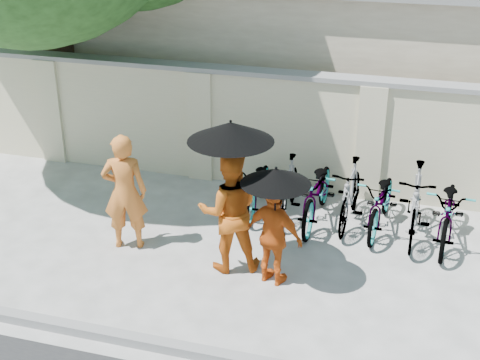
# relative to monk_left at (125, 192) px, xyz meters

# --- Properties ---
(ground) EXTENTS (80.00, 80.00, 0.00)m
(ground) POSITION_rel_monk_left_xyz_m (1.24, -0.42, -0.89)
(ground) COLOR #B9B7B4
(kerb) EXTENTS (40.00, 0.16, 0.12)m
(kerb) POSITION_rel_monk_left_xyz_m (1.24, -2.12, -0.83)
(kerb) COLOR gray
(kerb) RESTS_ON ground
(compound_wall) EXTENTS (20.00, 0.30, 2.00)m
(compound_wall) POSITION_rel_monk_left_xyz_m (2.24, 2.78, 0.11)
(compound_wall) COLOR beige
(compound_wall) RESTS_ON ground
(building_behind) EXTENTS (14.00, 6.00, 3.20)m
(building_behind) POSITION_rel_monk_left_xyz_m (3.24, 6.58, 0.71)
(building_behind) COLOR beige
(building_behind) RESTS_ON ground
(monk_left) EXTENTS (0.75, 0.60, 1.78)m
(monk_left) POSITION_rel_monk_left_xyz_m (0.00, 0.00, 0.00)
(monk_left) COLOR #C76A27
(monk_left) RESTS_ON ground
(monk_center) EXTENTS (1.05, 0.94, 1.78)m
(monk_center) POSITION_rel_monk_left_xyz_m (1.64, -0.15, 0.00)
(monk_center) COLOR #B95312
(monk_center) RESTS_ON ground
(parasol_center) EXTENTS (1.14, 1.14, 1.20)m
(parasol_center) POSITION_rel_monk_left_xyz_m (1.69, -0.23, 1.19)
(parasol_center) COLOR black
(parasol_center) RESTS_ON ground
(monk_right) EXTENTS (0.90, 0.59, 1.43)m
(monk_right) POSITION_rel_monk_left_xyz_m (2.33, -0.35, -0.18)
(monk_right) COLOR #BB4A11
(monk_right) RESTS_ON ground
(parasol_right) EXTENTS (0.91, 0.91, 0.92)m
(parasol_right) POSITION_rel_monk_left_xyz_m (2.35, -0.43, 0.73)
(parasol_right) COLOR black
(parasol_right) RESTS_ON ground
(bike_0) EXTENTS (0.66, 1.67, 0.86)m
(bike_0) POSITION_rel_monk_left_xyz_m (1.58, 1.69, -0.46)
(bike_0) COLOR gray
(bike_0) RESTS_ON ground
(bike_1) EXTENTS (0.50, 1.60, 0.95)m
(bike_1) POSITION_rel_monk_left_xyz_m (2.08, 1.67, -0.41)
(bike_1) COLOR gray
(bike_1) RESTS_ON ground
(bike_2) EXTENTS (0.72, 1.97, 1.03)m
(bike_2) POSITION_rel_monk_left_xyz_m (2.58, 1.56, -0.38)
(bike_2) COLOR gray
(bike_2) RESTS_ON ground
(bike_3) EXTENTS (0.56, 1.72, 1.02)m
(bike_3) POSITION_rel_monk_left_xyz_m (3.08, 1.64, -0.38)
(bike_3) COLOR gray
(bike_3) RESTS_ON ground
(bike_4) EXTENTS (0.77, 1.83, 0.94)m
(bike_4) POSITION_rel_monk_left_xyz_m (3.58, 1.60, -0.42)
(bike_4) COLOR gray
(bike_4) RESTS_ON ground
(bike_5) EXTENTS (0.53, 1.86, 1.11)m
(bike_5) POSITION_rel_monk_left_xyz_m (4.08, 1.51, -0.33)
(bike_5) COLOR gray
(bike_5) RESTS_ON ground
(bike_6) EXTENTS (0.79, 1.95, 1.01)m
(bike_6) POSITION_rel_monk_left_xyz_m (4.58, 1.47, -0.39)
(bike_6) COLOR gray
(bike_6) RESTS_ON ground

